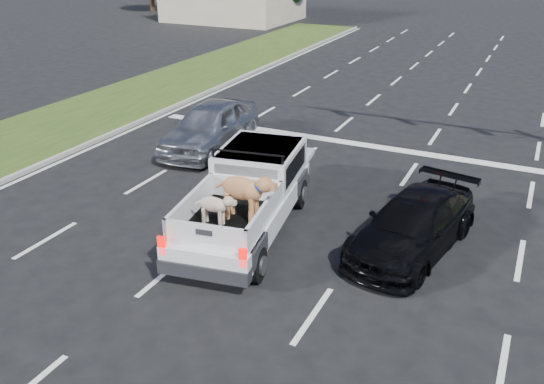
{
  "coord_description": "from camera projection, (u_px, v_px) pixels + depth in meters",
  "views": [
    {
      "loc": [
        5.03,
        -8.7,
        6.83
      ],
      "look_at": [
        -0.1,
        2.0,
        1.48
      ],
      "focal_mm": 38.0,
      "sensor_mm": 36.0,
      "label": 1
    }
  ],
  "objects": [
    {
      "name": "curb_left",
      "position": [
        93.0,
        142.0,
        20.41
      ],
      "size": [
        0.15,
        60.0,
        0.14
      ],
      "primitive_type": "cube",
      "color": "gray",
      "rests_on": "ground"
    },
    {
      "name": "ground",
      "position": [
        235.0,
        293.0,
        11.94
      ],
      "size": [
        160.0,
        160.0,
        0.0
      ],
      "primitive_type": "plane",
      "color": "black",
      "rests_on": "ground"
    },
    {
      "name": "black_coupe",
      "position": [
        413.0,
        225.0,
        13.33
      ],
      "size": [
        2.64,
        4.75,
        1.3
      ],
      "primitive_type": "imported",
      "rotation": [
        0.0,
        0.0,
        -0.19
      ],
      "color": "black",
      "rests_on": "ground"
    },
    {
      "name": "pickup_truck",
      "position": [
        248.0,
        194.0,
        14.12
      ],
      "size": [
        2.84,
        5.77,
        2.07
      ],
      "rotation": [
        0.0,
        0.0,
        0.16
      ],
      "color": "black",
      "rests_on": "ground"
    },
    {
      "name": "silver_sedan",
      "position": [
        210.0,
        126.0,
        19.62
      ],
      "size": [
        2.23,
        4.91,
        1.64
      ],
      "primitive_type": "imported",
      "rotation": [
        0.0,
        0.0,
        0.06
      ],
      "color": "#A9ABB0",
      "rests_on": "ground"
    },
    {
      "name": "grass_median_left",
      "position": [
        42.0,
        133.0,
        21.38
      ],
      "size": [
        5.0,
        60.0,
        0.1
      ],
      "primitive_type": "cube",
      "color": "#263F13",
      "rests_on": "ground"
    },
    {
      "name": "road_markings",
      "position": [
        340.0,
        181.0,
        17.33
      ],
      "size": [
        17.75,
        60.0,
        0.01
      ],
      "color": "silver",
      "rests_on": "ground"
    }
  ]
}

